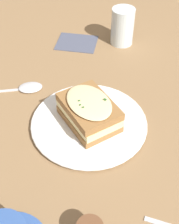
{
  "coord_description": "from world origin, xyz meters",
  "views": [
    {
      "loc": [
        0.2,
        -0.45,
        0.53
      ],
      "look_at": [
        -0.01,
        0.0,
        0.04
      ],
      "focal_mm": 50.0,
      "sensor_mm": 36.0,
      "label": 1
    }
  ],
  "objects_px": {
    "napkin": "(77,42)",
    "sandwich": "(89,111)",
    "water_glass": "(122,26)",
    "spoon": "(27,88)",
    "dinner_plate": "(90,122)"
  },
  "relations": [
    {
      "from": "dinner_plate",
      "to": "water_glass",
      "type": "relative_size",
      "value": 2.43
    },
    {
      "from": "dinner_plate",
      "to": "napkin",
      "type": "xyz_separation_m",
      "value": [
        -0.18,
        0.3,
        -0.01
      ]
    },
    {
      "from": "napkin",
      "to": "sandwich",
      "type": "bearing_deg",
      "value": -59.02
    },
    {
      "from": "napkin",
      "to": "spoon",
      "type": "bearing_deg",
      "value": -94.64
    },
    {
      "from": "spoon",
      "to": "napkin",
      "type": "height_order",
      "value": "spoon"
    },
    {
      "from": "water_glass",
      "to": "napkin",
      "type": "bearing_deg",
      "value": -153.94
    },
    {
      "from": "dinner_plate",
      "to": "sandwich",
      "type": "relative_size",
      "value": 1.62
    },
    {
      "from": "napkin",
      "to": "water_glass",
      "type": "bearing_deg",
      "value": 26.06
    },
    {
      "from": "sandwich",
      "to": "spoon",
      "type": "xyz_separation_m",
      "value": [
        -0.2,
        0.05,
        -0.04
      ]
    },
    {
      "from": "dinner_plate",
      "to": "water_glass",
      "type": "distance_m",
      "value": 0.37
    },
    {
      "from": "dinner_plate",
      "to": "napkin",
      "type": "bearing_deg",
      "value": 121.14
    },
    {
      "from": "dinner_plate",
      "to": "sandwich",
      "type": "height_order",
      "value": "sandwich"
    },
    {
      "from": "spoon",
      "to": "napkin",
      "type": "bearing_deg",
      "value": 142.61
    },
    {
      "from": "sandwich",
      "to": "napkin",
      "type": "xyz_separation_m",
      "value": [
        -0.18,
        0.3,
        -0.04
      ]
    },
    {
      "from": "dinner_plate",
      "to": "spoon",
      "type": "bearing_deg",
      "value": 167.21
    }
  ]
}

